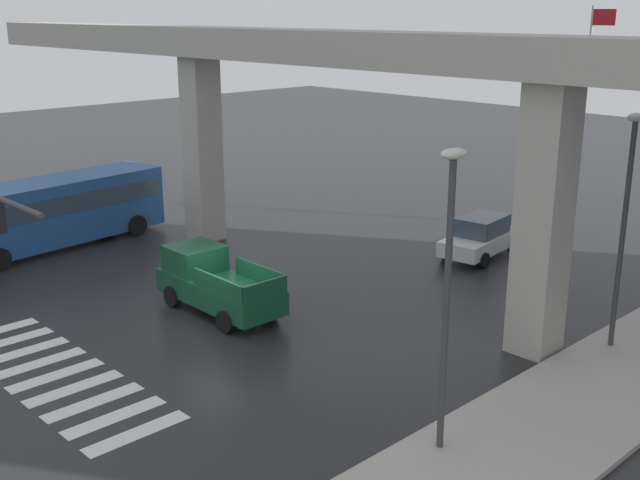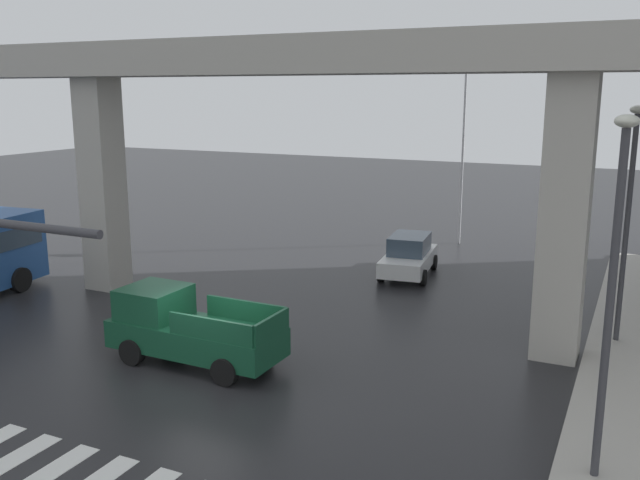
# 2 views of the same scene
# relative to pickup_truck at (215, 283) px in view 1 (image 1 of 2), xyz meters

# --- Properties ---
(ground_plane) EXTENTS (120.00, 120.00, 0.00)m
(ground_plane) POSITION_rel_pickup_truck_xyz_m (1.00, -0.57, -0.99)
(ground_plane) COLOR #232326
(crosswalk_stripes) EXTENTS (9.35, 2.80, 0.01)m
(crosswalk_stripes) POSITION_rel_pickup_truck_xyz_m (1.00, -6.37, -0.98)
(crosswalk_stripes) COLOR silver
(crosswalk_stripes) RESTS_ON ground
(elevated_overpass) EXTENTS (50.70, 2.26, 9.35)m
(elevated_overpass) POSITION_rel_pickup_truck_xyz_m (1.00, 4.98, 6.98)
(elevated_overpass) COLOR #ADA89E
(elevated_overpass) RESTS_ON ground
(sidewalk_east) EXTENTS (4.00, 36.00, 0.15)m
(sidewalk_east) POSITION_rel_pickup_truck_xyz_m (12.27, 1.43, -0.91)
(sidewalk_east) COLOR #ADA89E
(sidewalk_east) RESTS_ON ground
(pickup_truck) EXTENTS (5.13, 2.15, 2.08)m
(pickup_truck) POSITION_rel_pickup_truck_xyz_m (0.00, 0.00, 0.00)
(pickup_truck) COLOR #14472D
(pickup_truck) RESTS_ON ground
(city_bus) EXTENTS (3.71, 11.01, 2.99)m
(city_bus) POSITION_rel_pickup_truck_xyz_m (-10.93, -0.89, 0.73)
(city_bus) COLOR #234C8C
(city_bus) RESTS_ON ground
(sedan_white) EXTENTS (2.37, 4.49, 1.72)m
(sedan_white) POSITION_rel_pickup_truck_xyz_m (2.71, 11.85, -0.14)
(sedan_white) COLOR silver
(sedan_white) RESTS_ON ground
(street_lamp_near_corner) EXTENTS (0.44, 0.70, 7.24)m
(street_lamp_near_corner) POSITION_rel_pickup_truck_xyz_m (11.07, -1.64, 3.57)
(street_lamp_near_corner) COLOR #38383D
(street_lamp_near_corner) RESTS_ON ground
(street_lamp_mid_block) EXTENTS (0.44, 0.70, 7.24)m
(street_lamp_mid_block) POSITION_rel_pickup_truck_xyz_m (11.07, 6.80, 3.57)
(street_lamp_mid_block) COLOR #38383D
(street_lamp_mid_block) RESTS_ON ground
(flagpole) EXTENTS (1.16, 0.12, 10.22)m
(flagpole) POSITION_rel_pickup_truck_xyz_m (3.17, 18.91, 4.92)
(flagpole) COLOR silver
(flagpole) RESTS_ON ground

